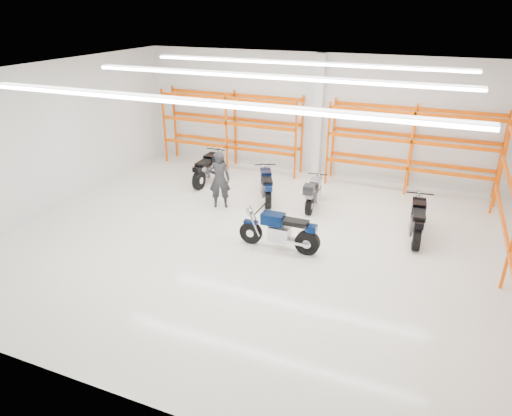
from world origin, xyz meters
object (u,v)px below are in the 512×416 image
at_px(structural_column, 318,117).
at_px(motorcycle_back_a, 208,169).
at_px(motorcycle_back_b, 266,186).
at_px(motorcycle_back_c, 313,194).
at_px(standing_man, 219,179).
at_px(motorcycle_main, 282,232).
at_px(motorcycle_back_d, 417,221).

bearing_deg(structural_column, motorcycle_back_a, -145.98).
xyz_separation_m(motorcycle_back_a, motorcycle_back_b, (2.56, -0.73, -0.02)).
distance_m(motorcycle_back_c, standing_man, 3.02).
height_order(motorcycle_main, motorcycle_back_b, motorcycle_main).
relative_size(motorcycle_back_c, structural_column, 0.45).
height_order(motorcycle_back_b, motorcycle_back_c, motorcycle_back_b).
relative_size(motorcycle_back_d, standing_man, 1.21).
height_order(motorcycle_back_a, motorcycle_back_c, motorcycle_back_a).
bearing_deg(motorcycle_back_c, motorcycle_back_d, -15.36).
height_order(motorcycle_back_a, structural_column, structural_column).
height_order(motorcycle_back_b, standing_man, standing_man).
distance_m(motorcycle_main, standing_man, 3.41).
xyz_separation_m(motorcycle_back_b, standing_man, (-1.19, -1.07, 0.44)).
bearing_deg(motorcycle_main, motorcycle_back_b, 118.43).
height_order(motorcycle_main, motorcycle_back_d, motorcycle_back_d).
distance_m(motorcycle_back_b, standing_man, 1.66).
bearing_deg(standing_man, structural_column, -139.29).
relative_size(motorcycle_main, structural_column, 0.50).
distance_m(motorcycle_main, motorcycle_back_b, 3.38).
bearing_deg(standing_man, motorcycle_back_a, -75.49).
distance_m(motorcycle_back_a, motorcycle_back_d, 7.61).
distance_m(motorcycle_back_b, motorcycle_back_c, 1.62).
relative_size(motorcycle_back_b, standing_man, 1.08).
distance_m(motorcycle_back_a, motorcycle_back_b, 2.67).
relative_size(motorcycle_main, motorcycle_back_d, 0.99).
relative_size(motorcycle_back_a, motorcycle_back_b, 1.12).
bearing_deg(motorcycle_back_a, motorcycle_back_c, -10.35).
xyz_separation_m(motorcycle_main, structural_column, (-0.76, 6.01, 1.73)).
bearing_deg(motorcycle_back_b, standing_man, -137.94).
xyz_separation_m(motorcycle_back_a, structural_column, (3.42, 2.31, 1.73)).
bearing_deg(structural_column, motorcycle_back_b, -105.69).
bearing_deg(motorcycle_back_c, structural_column, 103.99).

